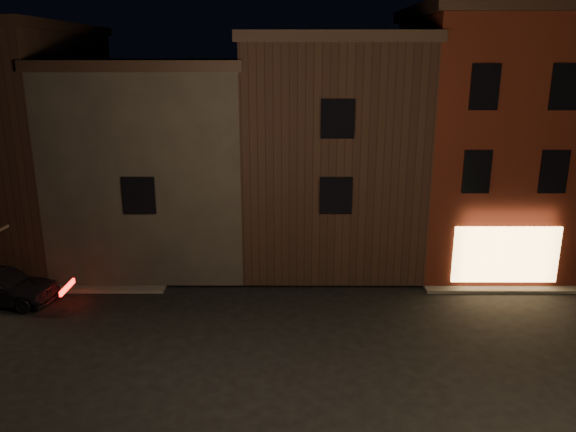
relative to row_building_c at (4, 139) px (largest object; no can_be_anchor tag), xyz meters
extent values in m
plane|color=black|center=(13.00, -10.50, -5.08)|extent=(120.00, 120.00, 0.00)
cube|color=#45150C|center=(21.00, -1.00, 0.04)|extent=(6.00, 8.00, 10.00)
cube|color=black|center=(21.00, -1.00, 5.29)|extent=(6.50, 8.50, 0.50)
cube|color=#F4BC6E|center=(21.00, -5.05, -3.66)|extent=(4.00, 0.12, 2.20)
cube|color=black|center=(14.50, 0.00, -0.46)|extent=(7.00, 10.00, 9.00)
cube|color=black|center=(14.50, 0.00, 4.24)|extent=(7.30, 10.30, 0.40)
cube|color=black|center=(7.25, 0.00, -0.96)|extent=(7.50, 10.00, 8.00)
cube|color=black|center=(7.25, 0.00, 3.24)|extent=(7.80, 10.30, 0.40)
cube|color=black|center=(0.00, 0.00, -0.21)|extent=(7.00, 10.00, 9.50)
camera|label=1|loc=(12.79, -25.07, 3.61)|focal=35.00mm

